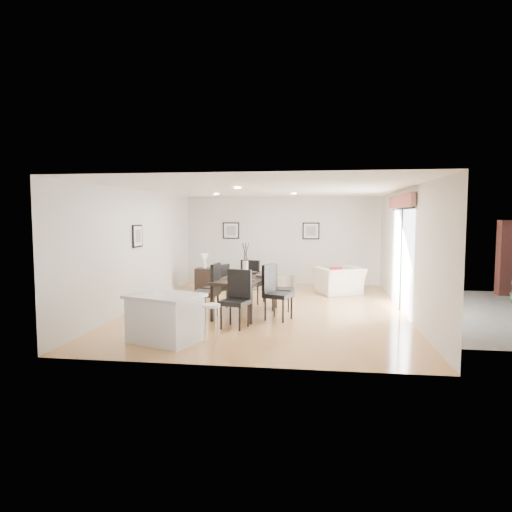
# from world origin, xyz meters

# --- Properties ---
(ground) EXTENTS (8.00, 8.00, 0.00)m
(ground) POSITION_xyz_m (0.00, 0.00, 0.00)
(ground) COLOR tan
(ground) RESTS_ON ground
(wall_back) EXTENTS (6.00, 0.04, 2.70)m
(wall_back) POSITION_xyz_m (0.00, 4.00, 1.35)
(wall_back) COLOR beige
(wall_back) RESTS_ON ground
(wall_front) EXTENTS (6.00, 0.04, 2.70)m
(wall_front) POSITION_xyz_m (0.00, -4.00, 1.35)
(wall_front) COLOR beige
(wall_front) RESTS_ON ground
(wall_left) EXTENTS (0.04, 8.00, 2.70)m
(wall_left) POSITION_xyz_m (-3.00, 0.00, 1.35)
(wall_left) COLOR beige
(wall_left) RESTS_ON ground
(wall_right) EXTENTS (0.04, 8.00, 2.70)m
(wall_right) POSITION_xyz_m (3.00, 0.00, 1.35)
(wall_right) COLOR beige
(wall_right) RESTS_ON ground
(ceiling) EXTENTS (6.00, 8.00, 0.02)m
(ceiling) POSITION_xyz_m (0.00, 0.00, 2.70)
(ceiling) COLOR white
(ceiling) RESTS_ON wall_back
(sofa) EXTENTS (2.13, 1.31, 0.58)m
(sofa) POSITION_xyz_m (-0.63, 2.90, 0.29)
(sofa) COLOR gray
(sofa) RESTS_ON ground
(armchair) EXTENTS (1.44, 1.38, 0.73)m
(armchair) POSITION_xyz_m (1.71, 2.24, 0.37)
(armchair) COLOR beige
(armchair) RESTS_ON ground
(dining_table) EXTENTS (1.25, 2.03, 0.79)m
(dining_table) POSITION_xyz_m (-0.41, -0.55, 0.71)
(dining_table) COLOR black
(dining_table) RESTS_ON ground
(dining_chair_wnear) EXTENTS (0.55, 0.55, 1.14)m
(dining_chair_wnear) POSITION_xyz_m (-1.07, -1.04, 0.63)
(dining_chair_wnear) COLOR black
(dining_chair_wnear) RESTS_ON ground
(dining_chair_wfar) EXTENTS (0.59, 0.59, 1.02)m
(dining_chair_wfar) POSITION_xyz_m (-1.09, -0.11, 0.57)
(dining_chair_wfar) COLOR black
(dining_chair_wfar) RESTS_ON ground
(dining_chair_enear) EXTENTS (0.66, 0.66, 1.13)m
(dining_chair_enear) POSITION_xyz_m (0.25, -0.99, 0.63)
(dining_chair_enear) COLOR black
(dining_chair_enear) RESTS_ON ground
(dining_chair_efar) EXTENTS (0.52, 0.52, 1.02)m
(dining_chair_efar) POSITION_xyz_m (0.26, -0.07, 0.57)
(dining_chair_efar) COLOR black
(dining_chair_efar) RESTS_ON ground
(dining_chair_head) EXTENTS (0.60, 0.60, 1.09)m
(dining_chair_head) POSITION_xyz_m (-0.39, -1.73, 0.61)
(dining_chair_head) COLOR black
(dining_chair_head) RESTS_ON ground
(dining_chair_foot) EXTENTS (0.59, 0.59, 1.06)m
(dining_chair_foot) POSITION_xyz_m (-0.44, 0.62, 0.59)
(dining_chair_foot) COLOR black
(dining_chair_foot) RESTS_ON ground
(vase) EXTENTS (0.91, 1.43, 0.75)m
(vase) POSITION_xyz_m (-0.41, -0.55, 1.08)
(vase) COLOR white
(vase) RESTS_ON dining_table
(coffee_table) EXTENTS (1.03, 0.81, 0.36)m
(coffee_table) POSITION_xyz_m (-1.19, 3.45, 0.18)
(coffee_table) COLOR black
(coffee_table) RESTS_ON ground
(side_table) EXTENTS (0.48, 0.48, 0.64)m
(side_table) POSITION_xyz_m (-2.05, 2.36, 0.32)
(side_table) COLOR black
(side_table) RESTS_ON ground
(table_lamp) EXTENTS (0.22, 0.22, 0.41)m
(table_lamp) POSITION_xyz_m (-2.05, 2.36, 0.91)
(table_lamp) COLOR white
(table_lamp) RESTS_ON side_table
(cushion) EXTENTS (0.34, 0.17, 0.32)m
(cushion) POSITION_xyz_m (1.61, 2.14, 0.58)
(cushion) COLOR #A4151F
(cushion) RESTS_ON armchair
(kitchen_island) EXTENTS (1.37, 1.21, 0.80)m
(kitchen_island) POSITION_xyz_m (-1.40, -2.91, 0.41)
(kitchen_island) COLOR silver
(kitchen_island) RESTS_ON ground
(bar_stool) EXTENTS (0.30, 0.30, 0.66)m
(bar_stool) POSITION_xyz_m (-0.61, -2.91, 0.56)
(bar_stool) COLOR white
(bar_stool) RESTS_ON ground
(framed_print_back_left) EXTENTS (0.52, 0.04, 0.52)m
(framed_print_back_left) POSITION_xyz_m (-1.60, 3.97, 1.65)
(framed_print_back_left) COLOR black
(framed_print_back_left) RESTS_ON wall_back
(framed_print_back_right) EXTENTS (0.52, 0.04, 0.52)m
(framed_print_back_right) POSITION_xyz_m (0.90, 3.97, 1.65)
(framed_print_back_right) COLOR black
(framed_print_back_right) RESTS_ON wall_back
(framed_print_left_wall) EXTENTS (0.04, 0.52, 0.52)m
(framed_print_left_wall) POSITION_xyz_m (-2.97, -0.20, 1.65)
(framed_print_left_wall) COLOR black
(framed_print_left_wall) RESTS_ON wall_left
(sliding_door) EXTENTS (0.12, 2.70, 2.57)m
(sliding_door) POSITION_xyz_m (2.96, 0.30, 1.66)
(sliding_door) COLOR white
(sliding_door) RESTS_ON wall_right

